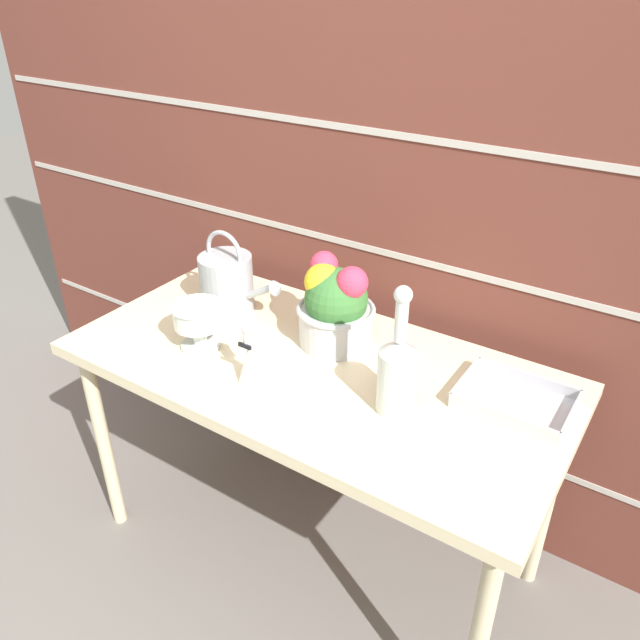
% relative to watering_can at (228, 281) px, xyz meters
% --- Properties ---
extents(ground_plane, '(12.00, 12.00, 0.00)m').
position_rel_watering_can_xyz_m(ground_plane, '(0.40, -0.11, -0.83)').
color(ground_plane, slate).
extents(brick_wall, '(3.60, 0.08, 2.20)m').
position_rel_watering_can_xyz_m(brick_wall, '(0.40, 0.34, 0.27)').
color(brick_wall, brown).
rests_on(brick_wall, ground_plane).
extents(patio_table, '(1.39, 0.68, 0.74)m').
position_rel_watering_can_xyz_m(patio_table, '(0.40, -0.11, -0.16)').
color(patio_table, beige).
rests_on(patio_table, ground_plane).
extents(watering_can, '(0.31, 0.17, 0.26)m').
position_rel_watering_can_xyz_m(watering_can, '(0.00, 0.00, 0.00)').
color(watering_can, '#9EA3A8').
rests_on(watering_can, patio_table).
extents(crystal_pedestal_bowl, '(0.15, 0.15, 0.14)m').
position_rel_watering_can_xyz_m(crystal_pedestal_bowl, '(0.08, -0.22, -0.00)').
color(crystal_pedestal_bowl, silver).
rests_on(crystal_pedestal_bowl, patio_table).
extents(flower_planter, '(0.23, 0.23, 0.26)m').
position_rel_watering_can_xyz_m(flower_planter, '(0.39, 0.01, 0.02)').
color(flower_planter, '#BCBCC1').
rests_on(flower_planter, patio_table).
extents(glass_decanter, '(0.10, 0.10, 0.34)m').
position_rel_watering_can_xyz_m(glass_decanter, '(0.68, -0.17, 0.02)').
color(glass_decanter, silver).
rests_on(glass_decanter, patio_table).
extents(figurine_vase, '(0.07, 0.07, 0.19)m').
position_rel_watering_can_xyz_m(figurine_vase, '(0.31, -0.27, -0.02)').
color(figurine_vase, white).
rests_on(figurine_vase, patio_table).
extents(wire_tray, '(0.28, 0.20, 0.04)m').
position_rel_watering_can_xyz_m(wire_tray, '(0.92, 0.01, -0.08)').
color(wire_tray, '#B7B7BC').
rests_on(wire_tray, patio_table).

